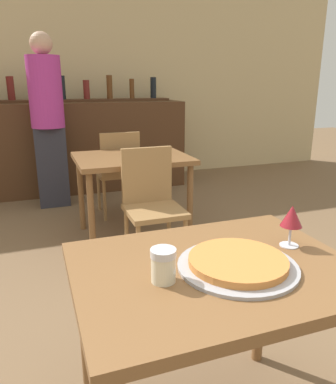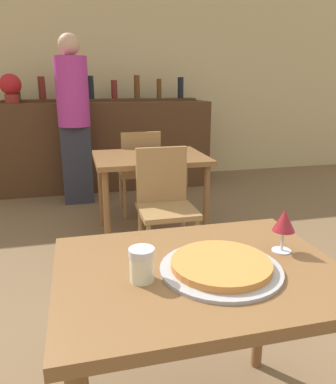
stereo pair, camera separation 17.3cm
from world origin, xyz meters
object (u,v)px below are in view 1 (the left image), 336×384
at_px(chair_far_side_back, 119,168).
at_px(cheese_shaker, 163,265).
at_px(chair_far_side_front, 151,199).
at_px(person_standing, 48,116).
at_px(pizza_tray, 238,263).
at_px(wine_glass, 292,217).

height_order(chair_far_side_back, cheese_shaker, chair_far_side_back).
bearing_deg(chair_far_side_front, cheese_shaker, -105.89).
distance_m(chair_far_side_back, person_standing, 0.97).
bearing_deg(pizza_tray, person_standing, 97.76).
xyz_separation_m(cheese_shaker, person_standing, (-0.17, 3.18, 0.20)).
height_order(chair_far_side_back, wine_glass, wine_glass).
bearing_deg(person_standing, chair_far_side_front, -70.02).
bearing_deg(cheese_shaker, chair_far_side_back, 80.58).
distance_m(chair_far_side_back, wine_glass, 2.54).
relative_size(person_standing, wine_glass, 11.30).
bearing_deg(chair_far_side_front, person_standing, 109.98).
distance_m(person_standing, wine_glass, 3.17).
bearing_deg(chair_far_side_back, pizza_tray, 86.22).
distance_m(chair_far_side_front, person_standing, 1.83).
bearing_deg(pizza_tray, cheese_shaker, 179.66).
height_order(chair_far_side_front, cheese_shaker, chair_far_side_front).
distance_m(cheese_shaker, wine_glass, 0.54).
relative_size(pizza_tray, person_standing, 0.22).
bearing_deg(wine_glass, chair_far_side_front, 93.89).
bearing_deg(pizza_tray, chair_far_side_back, 86.22).
relative_size(chair_far_side_back, pizza_tray, 2.17).
bearing_deg(cheese_shaker, wine_glass, 9.11).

